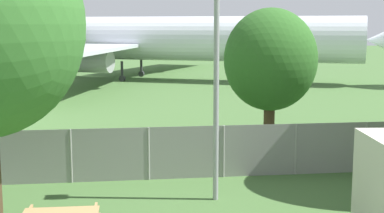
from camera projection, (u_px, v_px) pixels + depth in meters
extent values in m
cylinder|color=gray|center=(71.00, 156.00, 17.52)|extent=(0.07, 0.07, 1.79)
cylinder|color=gray|center=(149.00, 154.00, 17.85)|extent=(0.07, 0.07, 1.79)
cylinder|color=gray|center=(224.00, 151.00, 18.17)|extent=(0.07, 0.07, 1.79)
cylinder|color=gray|center=(296.00, 149.00, 18.49)|extent=(0.07, 0.07, 1.79)
cylinder|color=gray|center=(366.00, 147.00, 18.81)|extent=(0.07, 0.07, 1.79)
cube|color=gray|center=(149.00, 154.00, 17.85)|extent=(56.00, 0.01, 1.79)
cylinder|color=silver|center=(151.00, 38.00, 50.21)|extent=(37.11, 18.92, 4.06)
cube|color=silver|center=(167.00, 41.00, 61.02)|extent=(13.62, 17.67, 0.30)
cylinder|color=#939399|center=(157.00, 52.00, 58.80)|extent=(4.08, 3.12, 1.83)
cube|color=silver|center=(78.00, 50.00, 40.63)|extent=(9.76, 18.19, 0.30)
cylinder|color=#939399|center=(90.00, 61.00, 43.37)|extent=(4.08, 3.12, 1.83)
cylinder|color=#2D2D33|center=(284.00, 73.00, 47.28)|extent=(0.24, 0.24, 1.86)
cylinder|color=#2D2D33|center=(284.00, 80.00, 47.38)|extent=(0.63, 0.50, 0.56)
cylinder|color=#2D2D33|center=(141.00, 67.00, 53.50)|extent=(0.24, 0.24, 1.86)
cylinder|color=#2D2D33|center=(141.00, 74.00, 53.60)|extent=(0.63, 0.50, 0.56)
cylinder|color=#2D2D33|center=(122.00, 71.00, 48.87)|extent=(0.24, 0.24, 1.86)
cylinder|color=#2D2D33|center=(122.00, 78.00, 48.97)|extent=(0.63, 0.50, 0.56)
cube|color=tan|center=(61.00, 213.00, 12.68)|extent=(1.80, 0.80, 0.04)
cylinder|color=#4C3823|center=(269.00, 128.00, 20.79)|extent=(0.43, 0.43, 2.33)
ellipsoid|color=#2D6023|center=(270.00, 59.00, 20.39)|extent=(3.57, 3.57, 3.92)
cylinder|color=#99999E|center=(216.00, 95.00, 15.48)|extent=(0.16, 0.16, 6.29)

